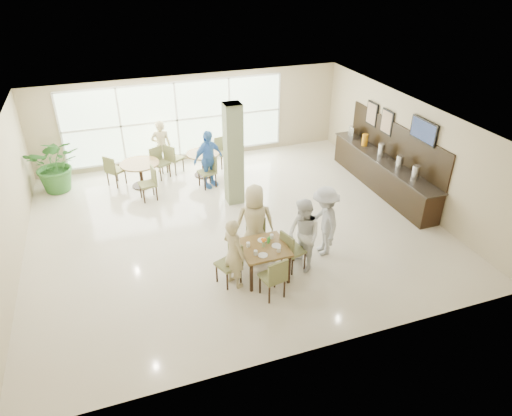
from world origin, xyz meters
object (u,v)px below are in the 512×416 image
object	(u,v)px
round_table_right	(203,159)
adult_standing	(161,146)
round_table_left	(140,168)
adult_a	(208,159)
main_table	(264,250)
potted_plant	(56,164)
teen_far	(255,222)
buffet_counter	(383,171)
adult_b	(233,150)
teen_right	(303,236)
teen_standing	(324,221)
teen_left	(234,253)

from	to	relation	value
round_table_right	adult_standing	world-z (taller)	adult_standing
round_table_left	adult_a	xyz separation A→B (m)	(1.90, -0.66, 0.28)
main_table	potted_plant	distance (m)	7.13
potted_plant	teen_far	xyz separation A→B (m)	(4.30, -4.97, 0.07)
buffet_counter	adult_standing	distance (m)	6.74
teen_far	adult_b	xyz separation A→B (m)	(0.84, 4.47, -0.15)
teen_far	teen_right	world-z (taller)	teen_far
main_table	teen_far	world-z (taller)	teen_far
round_table_left	teen_standing	xyz separation A→B (m)	(3.55, -4.84, 0.26)
buffet_counter	potted_plant	distance (m)	9.42
round_table_left	teen_right	size ratio (longest dim) A/B	0.67
round_table_left	round_table_right	xyz separation A→B (m)	(1.92, 0.12, -0.03)
adult_b	adult_standing	distance (m)	2.23
main_table	teen_left	size ratio (longest dim) A/B	0.63
round_table_left	teen_standing	bearing A→B (deg)	-53.75
teen_far	teen_standing	bearing A→B (deg)	178.85
teen_left	adult_b	size ratio (longest dim) A/B	1.05
teen_left	teen_far	world-z (taller)	teen_far
round_table_right	potted_plant	size ratio (longest dim) A/B	0.62
potted_plant	teen_left	size ratio (longest dim) A/B	1.05
teen_left	teen_far	distance (m)	1.11
teen_left	adult_a	xyz separation A→B (m)	(0.62, 4.61, 0.08)
teen_standing	adult_b	distance (m)	4.92
main_table	adult_b	size ratio (longest dim) A/B	0.66
main_table	teen_far	distance (m)	0.80
teen_far	teen_standing	distance (m)	1.58
main_table	adult_standing	size ratio (longest dim) A/B	0.59
main_table	teen_left	xyz separation A→B (m)	(-0.67, -0.06, 0.13)
buffet_counter	adult_b	world-z (taller)	buffet_counter
adult_a	adult_standing	bearing A→B (deg)	102.01
main_table	adult_a	size ratio (longest dim) A/B	0.57
adult_a	teen_right	bearing A→B (deg)	-102.97
teen_far	round_table_left	bearing A→B (deg)	-51.97
teen_left	adult_b	world-z (taller)	teen_left
adult_standing	adult_a	bearing A→B (deg)	131.38
buffet_counter	teen_right	world-z (taller)	buffet_counter
round_table_right	potted_plant	bearing A→B (deg)	174.39
teen_left	teen_far	xyz separation A→B (m)	(0.74, 0.83, 0.11)
round_table_right	potted_plant	xyz separation A→B (m)	(-4.20, 0.41, 0.27)
teen_right	teen_left	bearing A→B (deg)	-96.40
potted_plant	teen_standing	xyz separation A→B (m)	(5.83, -5.37, 0.02)
buffet_counter	round_table_left	bearing A→B (deg)	159.51
main_table	teen_far	bearing A→B (deg)	84.98
teen_right	adult_b	world-z (taller)	teen_right
main_table	adult_standing	bearing A→B (deg)	100.97
teen_left	potted_plant	bearing A→B (deg)	7.03
round_table_left	teen_standing	distance (m)	6.01
teen_standing	adult_standing	size ratio (longest dim) A/B	1.01
main_table	buffet_counter	size ratio (longest dim) A/B	0.21
buffet_counter	teen_far	world-z (taller)	buffet_counter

